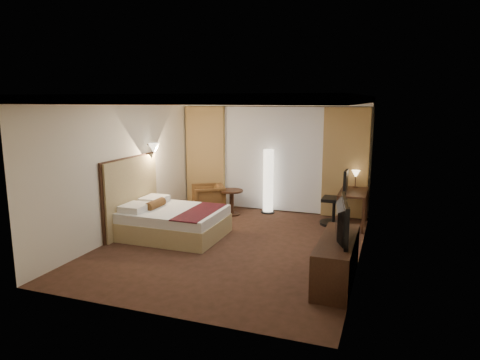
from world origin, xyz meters
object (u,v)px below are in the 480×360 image
(side_table, at_px, (232,202))
(desk, at_px, (353,208))
(armchair, at_px, (208,197))
(television, at_px, (336,217))
(office_chair, at_px, (334,197))
(bed, at_px, (174,223))
(dresser, at_px, (337,260))
(floor_lamp, at_px, (268,181))

(side_table, xyz_separation_m, desk, (2.72, 0.04, 0.08))
(armchair, xyz_separation_m, side_table, (0.59, 0.02, -0.08))
(armchair, bearing_deg, television, 16.86)
(side_table, xyz_separation_m, office_chair, (2.34, -0.01, 0.31))
(bed, bearing_deg, office_chair, 33.37)
(desk, relative_size, dresser, 0.66)
(bed, relative_size, office_chair, 1.55)
(office_chair, bearing_deg, floor_lamp, 164.06)
(armchair, height_order, television, television)
(television, bearing_deg, armchair, 39.35)
(bed, distance_m, desk, 3.74)
(office_chair, distance_m, dresser, 2.98)
(side_table, distance_m, office_chair, 2.36)
(bed, relative_size, dresser, 1.11)
(armchair, relative_size, desk, 0.67)
(desk, xyz_separation_m, television, (0.02, -2.99, 0.60))
(desk, bearing_deg, dresser, -89.04)
(armchair, distance_m, office_chair, 2.94)
(armchair, bearing_deg, bed, -28.60)
(armchair, height_order, dresser, armchair)
(bed, bearing_deg, desk, 30.77)
(bed, relative_size, television, 1.67)
(side_table, bearing_deg, bed, -104.52)
(armchair, height_order, office_chair, office_chair)
(side_table, distance_m, dresser, 4.05)
(office_chair, relative_size, television, 1.08)
(armchair, relative_size, television, 0.66)
(office_chair, bearing_deg, bed, -146.18)
(side_table, height_order, office_chair, office_chair)
(floor_lamp, bearing_deg, bed, -117.88)
(armchair, height_order, floor_lamp, floor_lamp)
(office_chair, bearing_deg, desk, 7.88)
(desk, bearing_deg, floor_lamp, 168.04)
(floor_lamp, relative_size, dresser, 0.90)
(armchair, relative_size, side_table, 1.26)
(bed, xyz_separation_m, television, (3.23, -1.08, 0.70))
(desk, relative_size, television, 0.99)
(armchair, height_order, side_table, armchair)
(bed, height_order, desk, desk)
(floor_lamp, distance_m, television, 3.96)
(bed, bearing_deg, armchair, 93.14)
(dresser, bearing_deg, floor_lamp, 120.74)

